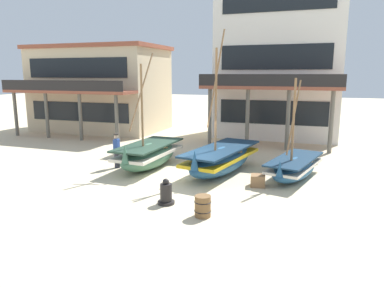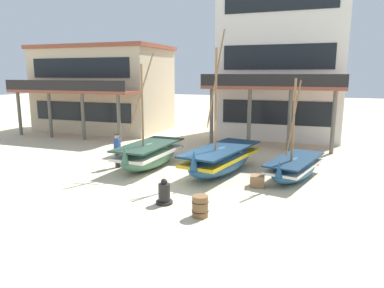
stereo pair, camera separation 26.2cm
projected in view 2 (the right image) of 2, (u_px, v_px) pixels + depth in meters
name	position (u px, v px, depth m)	size (l,w,h in m)	color
ground_plane	(184.00, 180.00, 15.49)	(120.00, 120.00, 0.00)	beige
fishing_boat_near_left	(149.00, 154.00, 17.40)	(2.00, 4.50, 5.50)	#427056
fishing_boat_centre_large	(221.00, 159.00, 16.43)	(2.73, 5.39, 6.43)	#23517A
fishing_boat_far_right	(295.00, 167.00, 15.55)	(2.38, 4.24, 4.35)	#23517A
fisherman_by_hull	(117.00, 151.00, 17.40)	(0.28, 0.39, 1.68)	#33333D
capstan_winch	(164.00, 194.00, 12.60)	(0.60, 0.60, 0.92)	black
wooden_barrel	(200.00, 206.00, 11.45)	(0.56, 0.56, 0.70)	brown
cargo_crate	(257.00, 181.00, 14.53)	(0.57, 0.57, 0.48)	olive
harbor_building_main	(282.00, 59.00, 25.47)	(8.77, 8.44, 11.10)	white
harbor_building_annex	(104.00, 88.00, 29.02)	(10.32, 8.21, 6.67)	beige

